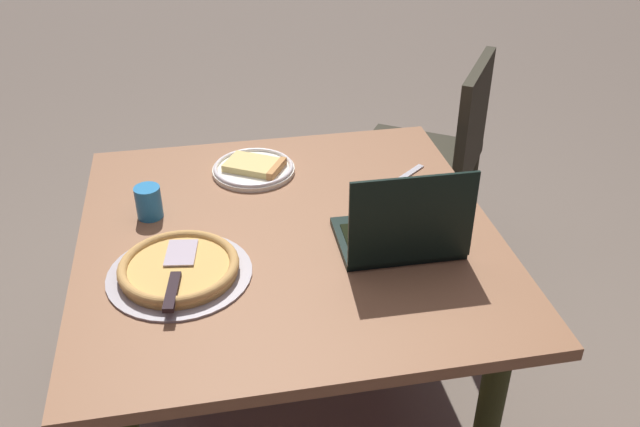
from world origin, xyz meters
TOP-DOWN VIEW (x-y plane):
  - ground_plane at (0.00, 0.00)m, footprint 12.00×12.00m
  - dining_table at (0.00, 0.00)m, footprint 1.06×1.08m
  - laptop at (-0.26, 0.13)m, footprint 0.30×0.22m
  - pizza_plate at (0.05, -0.33)m, footprint 0.24×0.24m
  - pizza_tray at (0.28, 0.14)m, footprint 0.34×0.34m
  - table_knife at (-0.34, -0.19)m, footprint 0.18×0.15m
  - drink_cup at (0.35, -0.14)m, footprint 0.07×0.07m
  - chair_near at (-0.66, -0.72)m, footprint 0.60×0.60m

SIDE VIEW (x-z plane):
  - ground_plane at x=0.00m, z-range 0.00..0.00m
  - chair_near at x=-0.66m, z-range 0.07..0.93m
  - dining_table at x=0.00m, z-range 0.26..0.96m
  - table_knife at x=-0.34m, z-range 0.70..0.71m
  - pizza_plate at x=0.05m, z-range 0.70..0.74m
  - pizza_tray at x=0.28m, z-range 0.71..0.74m
  - drink_cup at x=0.35m, z-range 0.71..0.79m
  - laptop at x=-0.26m, z-range 0.64..0.88m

